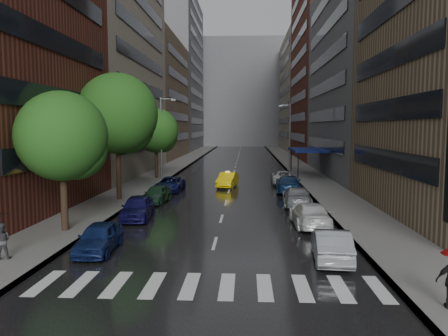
# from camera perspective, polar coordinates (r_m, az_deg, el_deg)

# --- Properties ---
(ground) EXTENTS (220.00, 220.00, 0.00)m
(ground) POSITION_cam_1_polar(r_m,az_deg,el_deg) (18.87, -2.12, -13.01)
(ground) COLOR gray
(ground) RESTS_ON ground
(road) EXTENTS (14.00, 140.00, 0.01)m
(road) POSITION_cam_1_polar(r_m,az_deg,el_deg) (68.10, 1.59, 0.43)
(road) COLOR black
(road) RESTS_ON ground
(sidewalk_left) EXTENTS (4.00, 140.00, 0.15)m
(sidewalk_left) POSITION_cam_1_polar(r_m,az_deg,el_deg) (68.90, -5.92, 0.52)
(sidewalk_left) COLOR gray
(sidewalk_left) RESTS_ON ground
(sidewalk_right) EXTENTS (4.00, 140.00, 0.15)m
(sidewalk_right) POSITION_cam_1_polar(r_m,az_deg,el_deg) (68.48, 9.14, 0.45)
(sidewalk_right) COLOR gray
(sidewalk_right) RESTS_ON ground
(crosswalk) EXTENTS (13.15, 2.80, 0.01)m
(crosswalk) POSITION_cam_1_polar(r_m,az_deg,el_deg) (16.97, -2.04, -15.13)
(crosswalk) COLOR silver
(crosswalk) RESTS_ON ground
(buildings_left) EXTENTS (8.00, 108.00, 38.00)m
(buildings_left) POSITION_cam_1_polar(r_m,az_deg,el_deg) (79.03, -9.44, 12.67)
(buildings_left) COLOR maroon
(buildings_left) RESTS_ON ground
(buildings_right) EXTENTS (8.05, 109.10, 36.00)m
(buildings_right) POSITION_cam_1_polar(r_m,az_deg,el_deg) (76.26, 13.35, 12.14)
(buildings_right) COLOR #937A5B
(buildings_right) RESTS_ON ground
(building_far) EXTENTS (40.00, 14.00, 32.00)m
(building_far) POSITION_cam_1_polar(r_m,az_deg,el_deg) (136.20, 2.29, 9.68)
(building_far) COLOR slate
(building_far) RESTS_ON ground
(tree_near) EXTENTS (4.98, 4.98, 7.94)m
(tree_near) POSITION_cam_1_polar(r_m,az_deg,el_deg) (25.78, -20.41, 3.90)
(tree_near) COLOR #382619
(tree_near) RESTS_ON ground
(tree_mid) EXTENTS (6.39, 6.39, 10.18)m
(tree_mid) POSITION_cam_1_polar(r_m,az_deg,el_deg) (35.70, -13.76, 6.90)
(tree_mid) COLOR #382619
(tree_mid) RESTS_ON ground
(tree_far) EXTENTS (5.04, 5.04, 8.04)m
(tree_far) POSITION_cam_1_polar(r_m,az_deg,el_deg) (49.92, -8.88, 4.85)
(tree_far) COLOR #382619
(tree_far) RESTS_ON ground
(taxi) EXTENTS (2.14, 4.55, 1.44)m
(taxi) POSITION_cam_1_polar(r_m,az_deg,el_deg) (43.01, 0.46, -1.55)
(taxi) COLOR yellow
(taxi) RESTS_ON ground
(parked_cars_left) EXTENTS (2.38, 23.96, 1.54)m
(parked_cars_left) POSITION_cam_1_polar(r_m,az_deg,el_deg) (32.12, -9.71, -4.05)
(parked_cars_left) COLOR #111F52
(parked_cars_left) RESTS_ON ground
(parked_cars_right) EXTENTS (2.50, 30.80, 1.57)m
(parked_cars_right) POSITION_cam_1_polar(r_m,az_deg,el_deg) (34.73, 9.21, -3.28)
(parked_cars_right) COLOR gray
(parked_cars_right) RESTS_ON ground
(ped_black_umbrella) EXTENTS (0.96, 0.98, 2.09)m
(ped_black_umbrella) POSITION_cam_1_polar(r_m,az_deg,el_deg) (21.69, -27.11, -7.35)
(ped_black_umbrella) COLOR #444549
(ped_black_umbrella) RESTS_ON sidewalk_left
(street_lamp_left) EXTENTS (1.74, 0.22, 9.00)m
(street_lamp_left) POSITION_cam_1_polar(r_m,az_deg,el_deg) (48.73, -8.10, 4.13)
(street_lamp_left) COLOR gray
(street_lamp_left) RESTS_ON sidewalk_left
(street_lamp_right) EXTENTS (1.74, 0.22, 9.00)m
(street_lamp_right) POSITION_cam_1_polar(r_m,az_deg,el_deg) (63.13, 8.53, 4.42)
(street_lamp_right) COLOR gray
(street_lamp_right) RESTS_ON sidewalk_right
(awning) EXTENTS (4.00, 8.00, 3.12)m
(awning) POSITION_cam_1_polar(r_m,az_deg,el_deg) (53.41, 10.89, 2.32)
(awning) COLOR navy
(awning) RESTS_ON sidewalk_right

